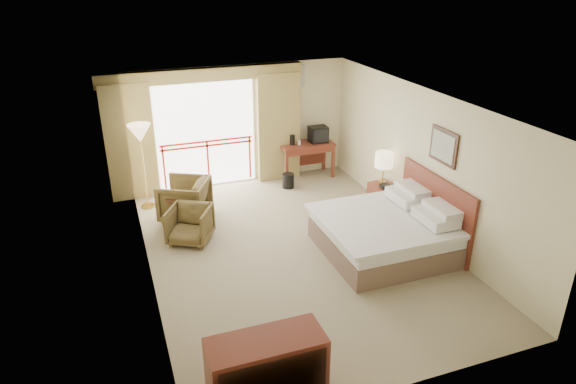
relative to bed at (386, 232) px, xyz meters
name	(u,v)px	position (x,y,z in m)	size (l,w,h in m)	color
floor	(294,250)	(-1.50, 0.60, -0.38)	(7.00, 7.00, 0.00)	gray
ceiling	(295,101)	(-1.50, 0.60, 2.32)	(7.00, 7.00, 0.00)	white
wall_back	(240,125)	(-1.50, 4.10, 0.97)	(5.00, 5.00, 0.00)	beige
wall_front	(407,295)	(-1.50, -2.90, 0.97)	(5.00, 5.00, 0.00)	beige
wall_left	(142,202)	(-4.00, 0.60, 0.97)	(7.00, 7.00, 0.00)	beige
wall_right	(422,162)	(1.00, 0.60, 0.97)	(7.00, 7.00, 0.00)	beige
balcony_door	(206,135)	(-2.30, 4.08, 0.82)	(2.40, 2.40, 0.00)	white
balcony_railing	(207,152)	(-2.30, 4.06, 0.44)	(2.09, 0.03, 1.02)	red
curtain_left	(130,142)	(-3.95, 3.95, 0.87)	(1.00, 0.26, 2.50)	olive
curtain_right	(278,127)	(-0.65, 3.95, 0.87)	(1.00, 0.26, 2.50)	olive
valance	(203,75)	(-2.30, 3.98, 2.17)	(4.40, 0.22, 0.28)	olive
hvac_vent	(294,77)	(-0.20, 4.07, 1.97)	(0.50, 0.04, 0.50)	silver
bed	(386,232)	(0.00, 0.00, 0.00)	(2.13, 2.06, 0.97)	brown
headboard	(435,210)	(0.96, 0.00, 0.27)	(0.06, 2.10, 1.30)	maroon
framed_art	(444,147)	(0.97, 0.00, 1.47)	(0.04, 0.72, 0.60)	black
nightstand	(382,199)	(0.72, 1.39, -0.06)	(0.44, 0.52, 0.63)	maroon
table_lamp	(384,160)	(0.72, 1.44, 0.75)	(0.37, 0.37, 0.65)	tan
phone	(385,186)	(0.67, 1.24, 0.29)	(0.18, 0.14, 0.08)	black
desk	(305,150)	(0.00, 3.84, 0.27)	(1.28, 0.62, 0.83)	maroon
tv	(318,134)	(0.30, 3.77, 0.64)	(0.42, 0.33, 0.38)	black
coffee_maker	(292,140)	(-0.35, 3.78, 0.57)	(0.11, 0.11, 0.24)	black
cup	(299,143)	(-0.20, 3.73, 0.51)	(0.07, 0.07, 0.11)	white
wastebasket	(288,181)	(-0.64, 3.28, -0.21)	(0.27, 0.27, 0.33)	black
armchair_far	(186,218)	(-3.11, 2.51, -0.38)	(0.89, 0.91, 0.83)	#4C3D1F
armchair_near	(191,241)	(-3.18, 1.56, -0.38)	(0.72, 0.75, 0.68)	#4C3D1F
side_table	(181,206)	(-3.22, 2.25, 0.04)	(0.56, 0.56, 0.61)	black
book	(180,196)	(-3.22, 2.25, 0.24)	(0.17, 0.23, 0.02)	white
floor_lamp	(140,137)	(-3.76, 3.34, 1.17)	(0.46, 0.46, 1.79)	tan
dresser	(267,371)	(-3.02, -2.55, 0.07)	(1.33, 0.56, 0.89)	maroon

